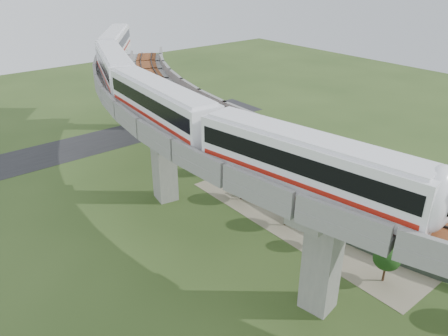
{
  "coord_description": "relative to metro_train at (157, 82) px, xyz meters",
  "views": [
    {
      "loc": [
        -20.06,
        -25.31,
        23.3
      ],
      "look_at": [
        0.6,
        0.15,
        7.5
      ],
      "focal_mm": 35.0,
      "sensor_mm": 36.0,
      "label": 1
    }
  ],
  "objects": [
    {
      "name": "tree_2",
      "position": [
        6.54,
        0.47,
        -10.49
      ],
      "size": [
        2.38,
        2.38,
        2.83
      ],
      "color": "#382314",
      "rests_on": "ground"
    },
    {
      "name": "car_dark",
      "position": [
        8.41,
        -6.19,
        -11.67
      ],
      "size": [
        4.35,
        2.3,
        1.2
      ],
      "primitive_type": "imported",
      "rotation": [
        0.0,
        0.0,
        1.73
      ],
      "color": "black",
      "rests_on": "dirt_lot"
    },
    {
      "name": "tree_1",
      "position": [
        8.15,
        6.71,
        -10.21
      ],
      "size": [
        2.19,
        2.19,
        3.04
      ],
      "color": "#382314",
      "rests_on": "ground"
    },
    {
      "name": "viaduct",
      "position": [
        2.32,
        -11.79,
        -3.26
      ],
      "size": [
        19.58,
        73.98,
        11.4
      ],
      "color": "#99968E",
      "rests_on": "ground"
    },
    {
      "name": "ground",
      "position": [
        -1.52,
        -11.79,
        -12.31
      ],
      "size": [
        160.0,
        160.0,
        0.0
      ],
      "primitive_type": "plane",
      "color": "#30471C",
      "rests_on": "ground"
    },
    {
      "name": "car_red",
      "position": [
        17.44,
        -18.9,
        -11.71
      ],
      "size": [
        3.32,
        3.07,
        1.11
      ],
      "primitive_type": "imported",
      "rotation": [
        0.0,
        0.0,
        -0.87
      ],
      "color": "#AB0F20",
      "rests_on": "dirt_lot"
    },
    {
      "name": "tree_6",
      "position": [
        5.62,
        -23.72,
        -10.15
      ],
      "size": [
        2.12,
        2.12,
        3.07
      ],
      "color": "#382314",
      "rests_on": "ground"
    },
    {
      "name": "asphalt_road",
      "position": [
        -1.52,
        18.21,
        -12.29
      ],
      "size": [
        60.0,
        8.0,
        0.03
      ],
      "primitive_type": "cube",
      "color": "#232326",
      "rests_on": "ground"
    },
    {
      "name": "car_white",
      "position": [
        13.89,
        -16.52,
        -11.6
      ],
      "size": [
        3.45,
        4.17,
        1.34
      ],
      "primitive_type": "imported",
      "rotation": [
        0.0,
        0.0,
        0.56
      ],
      "color": "white",
      "rests_on": "dirt_lot"
    },
    {
      "name": "fence",
      "position": [
        8.23,
        -11.79,
        -11.56
      ],
      "size": [
        3.87,
        38.73,
        1.5
      ],
      "color": "#2D382D",
      "rests_on": "ground"
    },
    {
      "name": "tree_4",
      "position": [
        5.41,
        -13.15,
        -10.06
      ],
      "size": [
        2.46,
        2.46,
        3.3
      ],
      "color": "#382314",
      "rests_on": "ground"
    },
    {
      "name": "metro_train",
      "position": [
        0.0,
        0.0,
        0.0
      ],
      "size": [
        17.51,
        60.08,
        3.64
      ],
      "color": "white",
      "rests_on": "ground"
    },
    {
      "name": "tree_5",
      "position": [
        5.56,
        -17.75,
        -10.14
      ],
      "size": [
        1.91,
        1.91,
        2.99
      ],
      "color": "#382314",
      "rests_on": "ground"
    },
    {
      "name": "tree_0",
      "position": [
        9.43,
        9.46,
        -10.44
      ],
      "size": [
        2.84,
        2.84,
        3.08
      ],
      "color": "#382314",
      "rests_on": "ground"
    },
    {
      "name": "dirt_lot",
      "position": [
        12.48,
        -13.79,
        -12.29
      ],
      "size": [
        18.0,
        26.0,
        0.04
      ],
      "primitive_type": "cube",
      "color": "gray",
      "rests_on": "ground"
    },
    {
      "name": "tree_3",
      "position": [
        5.41,
        -6.69,
        -10.14
      ],
      "size": [
        2.64,
        2.64,
        3.29
      ],
      "color": "#382314",
      "rests_on": "ground"
    }
  ]
}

